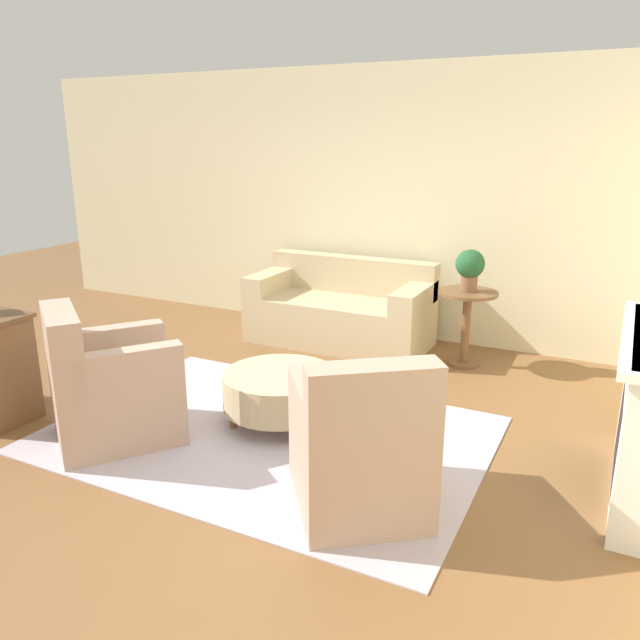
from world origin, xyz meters
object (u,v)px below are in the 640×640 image
object	(u,v)px
couch	(341,312)
armchair_right	(360,449)
armchair_left	(108,389)
side_table	(467,315)
ottoman_table	(280,390)
potted_plant_on_side_table	(470,267)

from	to	relation	value
couch	armchair_right	bearing A→B (deg)	-63.11
armchair_left	side_table	world-z (taller)	armchair_left
couch	ottoman_table	size ratio (longest dim) A/B	2.16
couch	armchair_right	size ratio (longest dim) A/B	1.71
ottoman_table	armchair_right	bearing A→B (deg)	-38.57
side_table	potted_plant_on_side_table	size ratio (longest dim) A/B	1.85
potted_plant_on_side_table	ottoman_table	bearing A→B (deg)	-116.64
couch	armchair_right	world-z (taller)	armchair_right
potted_plant_on_side_table	armchair_right	bearing A→B (deg)	-88.78
couch	armchair_left	xyz separation A→B (m)	(-0.53, -2.75, 0.06)
armchair_right	ottoman_table	distance (m)	1.27
couch	armchair_right	xyz separation A→B (m)	(1.39, -2.75, 0.06)
ottoman_table	side_table	world-z (taller)	side_table
armchair_left	side_table	distance (m)	3.24
armchair_right	potted_plant_on_side_table	size ratio (longest dim) A/B	2.78
armchair_left	armchair_right	distance (m)	1.92
ottoman_table	armchair_left	bearing A→B (deg)	-139.92
armchair_right	potted_plant_on_side_table	xyz separation A→B (m)	(-0.06, 2.64, 0.56)
couch	armchair_right	distance (m)	3.08
couch	armchair_left	distance (m)	2.80
couch	side_table	bearing A→B (deg)	-4.44
armchair_left	ottoman_table	xyz separation A→B (m)	(0.94, 0.79, -0.12)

